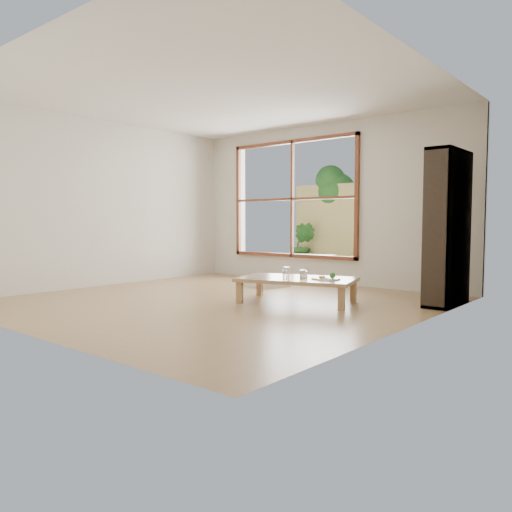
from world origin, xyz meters
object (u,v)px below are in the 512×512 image
Objects in this scene: low_table at (297,281)px; food_tray at (327,278)px; garden_bench at (304,258)px; bookshelf at (448,228)px.

food_tray is (0.40, 0.05, 0.06)m from low_table.
garden_bench is at bearing 105.65° from low_table.
bookshelf reaches higher than low_table.
low_table is at bearing -166.02° from food_tray.
bookshelf reaches higher than food_tray.
low_table is at bearing -146.74° from bookshelf.
bookshelf is 1.55× the size of garden_bench.
low_table is at bearing -74.64° from garden_bench.
bookshelf is at bearing 46.73° from food_tray.
food_tray is at bearing -9.32° from low_table.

